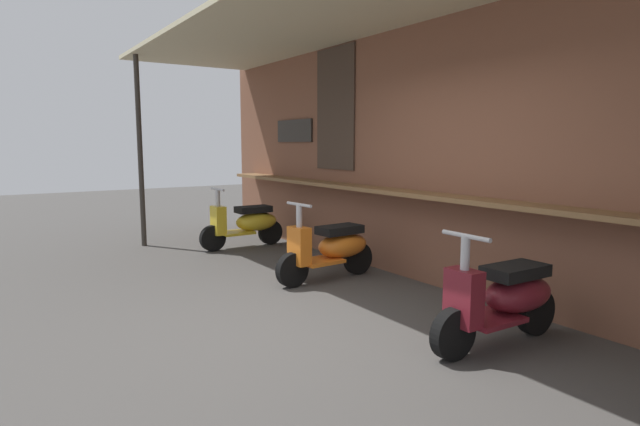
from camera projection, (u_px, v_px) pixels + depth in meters
name	position (u px, v px, depth m)	size (l,w,h in m)	color
ground_plane	(314.00, 327.00, 4.66)	(31.15, 31.15, 0.00)	#474442
market_stall_facade	(460.00, 128.00, 5.43)	(11.12, 2.51, 3.22)	brown
scooter_yellow	(247.00, 223.00, 8.21)	(0.46, 1.40, 0.97)	gold
scooter_orange	(332.00, 248.00, 6.24)	(0.48, 1.40, 0.97)	orange
scooter_maroon	(505.00, 298.00, 4.20)	(0.46, 1.40, 0.97)	maroon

